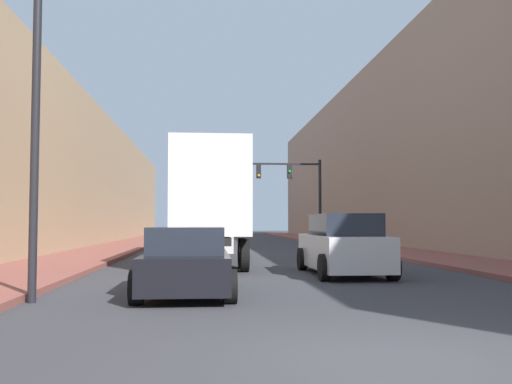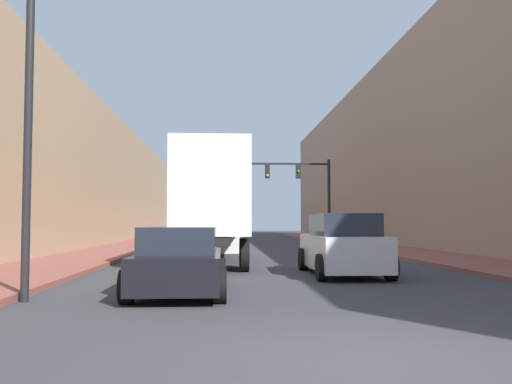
{
  "view_description": "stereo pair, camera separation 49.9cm",
  "coord_description": "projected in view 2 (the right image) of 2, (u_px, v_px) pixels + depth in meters",
  "views": [
    {
      "loc": [
        -2.1,
        -6.06,
        1.5
      ],
      "look_at": [
        -0.6,
        11.23,
        2.44
      ],
      "focal_mm": 40.0,
      "sensor_mm": 36.0,
      "label": 1
    },
    {
      "loc": [
        -1.61,
        -6.1,
        1.5
      ],
      "look_at": [
        -0.6,
        11.23,
        2.44
      ],
      "focal_mm": 40.0,
      "sensor_mm": 36.0,
      "label": 2
    }
  ],
  "objects": [
    {
      "name": "sidewalk_left",
      "position": [
        133.0,
        246.0,
        35.58
      ],
      "size": [
        3.34,
        80.0,
        0.15
      ],
      "color": "brown",
      "rests_on": "ground"
    },
    {
      "name": "building_left",
      "position": [
        59.0,
        176.0,
        35.55
      ],
      "size": [
        6.0,
        80.0,
        8.86
      ],
      "color": "tan",
      "rests_on": "ground"
    },
    {
      "name": "street_lamp",
      "position": [
        29.0,
        78.0,
        11.05
      ],
      "size": [
        0.44,
        0.44,
        6.72
      ],
      "color": "black",
      "rests_on": "ground"
    },
    {
      "name": "semi_truck",
      "position": [
        213.0,
        203.0,
        23.17
      ],
      "size": [
        2.42,
        13.88,
        4.08
      ],
      "color": "silver",
      "rests_on": "ground"
    },
    {
      "name": "suv_car",
      "position": [
        343.0,
        246.0,
        16.38
      ],
      "size": [
        2.06,
        4.7,
        1.75
      ],
      "color": "silver",
      "rests_on": "ground"
    },
    {
      "name": "sedan_car",
      "position": [
        180.0,
        261.0,
        12.22
      ],
      "size": [
        1.97,
        4.62,
        1.41
      ],
      "color": "black",
      "rests_on": "ground"
    },
    {
      "name": "ground_plane",
      "position": [
        373.0,
        363.0,
        6.09
      ],
      "size": [
        200.0,
        200.0,
        0.0
      ],
      "primitive_type": "plane",
      "color": "#38383D"
    },
    {
      "name": "building_right",
      "position": [
        430.0,
        151.0,
        37.02
      ],
      "size": [
        6.0,
        80.0,
        12.38
      ],
      "color": "#997A66",
      "rests_on": "ground"
    },
    {
      "name": "sidewalk_right",
      "position": [
        360.0,
        245.0,
        36.42
      ],
      "size": [
        3.34,
        80.0,
        0.15
      ],
      "color": "brown",
      "rests_on": "ground"
    },
    {
      "name": "traffic_signal_gantry",
      "position": [
        306.0,
        185.0,
        37.42
      ],
      "size": [
        6.21,
        0.35,
        5.67
      ],
      "color": "black",
      "rests_on": "ground"
    }
  ]
}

